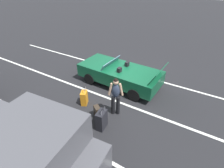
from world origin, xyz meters
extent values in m
plane|color=black|center=(0.00, 0.00, 0.00)|extent=(80.00, 80.00, 0.00)
cube|color=silver|center=(0.00, -1.36, 0.00)|extent=(18.00, 0.12, 0.01)
cube|color=silver|center=(0.00, 1.34, 0.00)|extent=(18.00, 0.12, 0.01)
cube|color=silver|center=(0.00, 4.04, 0.00)|extent=(18.00, 0.12, 0.01)
cube|color=#0F4C2D|center=(0.00, 0.00, 0.62)|extent=(4.16, 1.91, 0.64)
cube|color=#0F4C2D|center=(1.43, -0.05, 0.51)|extent=(1.37, 1.72, 0.38)
cube|color=slate|center=(0.51, -0.02, 1.09)|extent=(0.24, 1.55, 0.31)
cube|color=black|center=(-0.19, 0.38, 1.05)|extent=(0.17, 0.23, 0.22)
cube|color=black|center=(-0.22, -0.36, 1.05)|extent=(0.17, 0.23, 0.22)
cube|color=#0F4C2D|center=(-1.95, 0.07, 1.22)|extent=(0.40, 1.51, 0.57)
cylinder|color=black|center=(1.30, 0.76, 0.30)|extent=(0.61, 0.24, 0.60)
cylinder|color=black|center=(1.24, -0.86, 0.30)|extent=(0.61, 0.24, 0.60)
cylinder|color=black|center=(-1.24, 0.86, 0.30)|extent=(0.61, 0.24, 0.60)
cylinder|color=black|center=(-1.30, -0.76, 0.30)|extent=(0.61, 0.24, 0.60)
cube|color=black|center=(-0.93, 2.99, 0.37)|extent=(0.34, 0.51, 0.74)
cube|color=black|center=(-0.78, 3.00, 0.31)|extent=(0.07, 0.38, 0.41)
cylinder|color=gray|center=(-1.02, 3.11, 0.84)|extent=(0.02, 0.02, 0.21)
cylinder|color=gray|center=(-0.99, 2.85, 0.84)|extent=(0.02, 0.02, 0.21)
cylinder|color=black|center=(-1.00, 2.98, 0.95)|extent=(0.06, 0.27, 0.03)
sphere|color=black|center=(-1.05, 3.14, 0.02)|extent=(0.04, 0.04, 0.04)
sphere|color=black|center=(-1.01, 2.81, 0.02)|extent=(0.04, 0.04, 0.04)
cube|color=orange|center=(0.51, 2.21, 0.31)|extent=(0.39, 0.46, 0.62)
cube|color=#A25F13|center=(0.63, 2.27, 0.26)|extent=(0.16, 0.30, 0.34)
cylinder|color=gray|center=(0.40, 2.28, 0.75)|extent=(0.03, 0.03, 0.25)
cylinder|color=gray|center=(0.50, 2.08, 0.75)|extent=(0.03, 0.03, 0.25)
cylinder|color=black|center=(0.45, 2.18, 0.87)|extent=(0.12, 0.21, 0.03)
sphere|color=black|center=(0.37, 2.30, 0.02)|extent=(0.04, 0.04, 0.04)
sphere|color=black|center=(0.49, 2.04, 0.02)|extent=(0.04, 0.04, 0.04)
cube|color=#2D2319|center=(-0.46, 2.60, 0.25)|extent=(0.39, 0.35, 0.50)
sphere|color=black|center=(-0.32, 2.60, 0.02)|extent=(0.04, 0.04, 0.04)
sphere|color=black|center=(-0.52, 2.73, 0.02)|extent=(0.04, 0.04, 0.04)
cylinder|color=black|center=(-0.88, 2.09, 0.41)|extent=(0.20, 0.20, 0.82)
cylinder|color=black|center=(-1.05, 2.00, 0.41)|extent=(0.20, 0.20, 0.82)
ellipsoid|color=#2D384C|center=(-0.97, 2.04, 1.12)|extent=(0.39, 0.34, 0.60)
sphere|color=tan|center=(-0.97, 2.04, 1.51)|extent=(0.21, 0.21, 0.21)
sphere|color=black|center=(-0.97, 2.04, 1.56)|extent=(0.18, 0.18, 0.18)
cylinder|color=tan|center=(-0.78, 2.14, 1.19)|extent=(0.21, 0.17, 0.53)
cylinder|color=tan|center=(-1.15, 1.95, 1.19)|extent=(0.21, 0.17, 0.53)
cube|color=#4C4C51|center=(-0.70, 5.44, 1.25)|extent=(2.26, 2.08, 1.70)
cube|color=slate|center=(-0.70, 5.44, 1.63)|extent=(2.22, 2.10, 0.51)
cylinder|color=black|center=(-1.45, 4.46, 0.40)|extent=(0.82, 0.35, 0.80)
cylinder|color=black|center=(1.21, 4.71, 0.40)|extent=(0.82, 0.35, 0.80)
camera|label=1|loc=(-3.68, 6.77, 4.90)|focal=28.02mm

